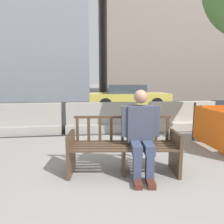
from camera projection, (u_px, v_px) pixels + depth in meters
The scene contains 8 objects.
ground_plane at pixel (129, 186), 2.78m from camera, with size 200.00×200.00×0.00m, color gray.
street_asphalt at pixel (98, 107), 11.32m from camera, with size 120.00×12.00×0.01m, color black.
street_bench at pixel (123, 148), 3.14m from camera, with size 1.73×0.69×0.88m.
seated_person at pixel (141, 131), 3.05m from camera, with size 0.59×0.75×1.31m.
jersey_barrier_centre at pixel (102, 120), 5.76m from camera, with size 2.03×0.77×0.84m.
jersey_barrier_left at pixel (25, 121), 5.53m from camera, with size 2.03×0.76×0.84m.
jersey_barrier_right at pixel (181, 118), 6.04m from camera, with size 2.03×0.77×0.84m.
car_taxi_near at pixel (128, 97), 10.51m from camera, with size 4.15×1.98×1.27m.
Camera 1 is at (-0.54, -2.54, 1.44)m, focal length 32.00 mm.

